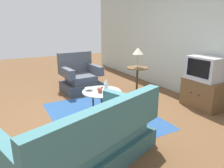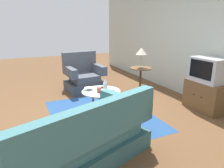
# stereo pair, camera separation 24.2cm
# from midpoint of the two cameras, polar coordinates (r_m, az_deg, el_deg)

# --- Properties ---
(ground_plane) EXTENTS (16.00, 16.00, 0.00)m
(ground_plane) POSITION_cam_midpoint_polar(r_m,az_deg,el_deg) (3.83, -4.34, -8.63)
(ground_plane) COLOR brown
(back_wall) EXTENTS (9.00, 0.12, 2.70)m
(back_wall) POSITION_cam_midpoint_polar(r_m,az_deg,el_deg) (4.92, 23.90, 11.85)
(back_wall) COLOR #B2BCB2
(back_wall) RESTS_ON ground
(area_rug) EXTENTS (2.21, 1.74, 0.00)m
(area_rug) POSITION_cam_midpoint_polar(r_m,az_deg,el_deg) (3.82, -1.15, -8.67)
(area_rug) COLOR navy
(area_rug) RESTS_ON ground
(armchair) EXTENTS (0.86, 0.94, 0.95)m
(armchair) POSITION_cam_midpoint_polar(r_m,az_deg,el_deg) (5.20, -6.65, 1.79)
(armchair) COLOR #3E424B
(armchair) RESTS_ON ground
(couch) EXTENTS (1.43, 2.00, 0.85)m
(couch) POSITION_cam_midpoint_polar(r_m,az_deg,el_deg) (2.50, -6.44, -15.99)
(couch) COLOR #325C60
(couch) RESTS_ON ground
(coffee_table) EXTENTS (0.70, 0.70, 0.47)m
(coffee_table) POSITION_cam_midpoint_polar(r_m,az_deg,el_deg) (3.67, -1.17, -2.66)
(coffee_table) COLOR #B2C6C1
(coffee_table) RESTS_ON ground
(side_table) EXTENTS (0.51, 0.51, 0.64)m
(side_table) POSITION_cam_midpoint_polar(r_m,az_deg,el_deg) (4.93, 9.44, 2.51)
(side_table) COLOR brown
(side_table) RESTS_ON ground
(tv_stand) EXTENTS (0.77, 0.47, 0.57)m
(tv_stand) POSITION_cam_midpoint_polar(r_m,az_deg,el_deg) (4.42, 26.35, -2.97)
(tv_stand) COLOR brown
(tv_stand) RESTS_ON ground
(television) EXTENTS (0.62, 0.45, 0.46)m
(television) POSITION_cam_midpoint_polar(r_m,az_deg,el_deg) (4.28, 27.10, 3.56)
(television) COLOR #B7B7BC
(television) RESTS_ON tv_stand
(table_lamp) EXTENTS (0.26, 0.26, 0.47)m
(table_lamp) POSITION_cam_midpoint_polar(r_m,az_deg,el_deg) (4.83, 9.72, 8.98)
(table_lamp) COLOR #9E937A
(table_lamp) RESTS_ON side_table
(vase) EXTENTS (0.08, 0.08, 0.25)m
(vase) POSITION_cam_midpoint_polar(r_m,az_deg,el_deg) (3.54, 0.04, -0.51)
(vase) COLOR white
(vase) RESTS_ON coffee_table
(mug) EXTENTS (0.13, 0.08, 0.09)m
(mug) POSITION_cam_midpoint_polar(r_m,az_deg,el_deg) (3.56, -1.73, -1.68)
(mug) COLOR #B74C3D
(mug) RESTS_ON coffee_table
(bowl) EXTENTS (0.16, 0.16, 0.04)m
(bowl) POSITION_cam_midpoint_polar(r_m,az_deg,el_deg) (3.71, -4.73, -1.35)
(bowl) COLOR silver
(bowl) RESTS_ON coffee_table
(tv_remote_dark) EXTENTS (0.11, 0.15, 0.02)m
(tv_remote_dark) POSITION_cam_midpoint_polar(r_m,az_deg,el_deg) (3.78, -1.57, -1.16)
(tv_remote_dark) COLOR black
(tv_remote_dark) RESTS_ON coffee_table
(tv_remote_silver) EXTENTS (0.14, 0.13, 0.02)m
(tv_remote_silver) POSITION_cam_midpoint_polar(r_m,az_deg,el_deg) (3.69, 1.49, -1.56)
(tv_remote_silver) COLOR #B2B2B7
(tv_remote_silver) RESTS_ON coffee_table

